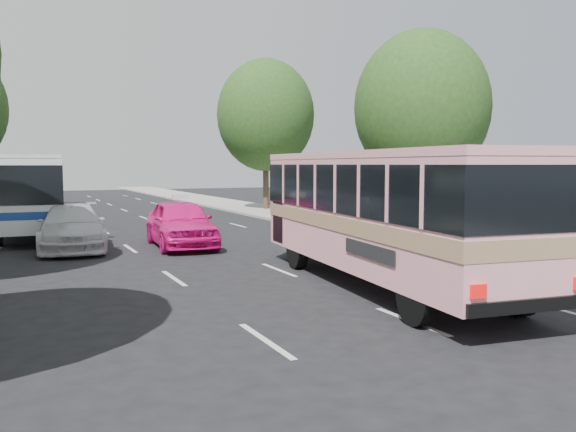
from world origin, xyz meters
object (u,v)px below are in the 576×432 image
pink_taxi (181,223)px  white_pickup (72,227)px  pink_bus (384,203)px  tour_coach_front (29,187)px

pink_taxi → white_pickup: bearing=170.0°
pink_taxi → white_pickup: (-3.52, 0.87, -0.07)m
pink_bus → pink_taxi: (-2.52, 8.83, -1.14)m
pink_bus → white_pickup: pink_bus is taller
pink_bus → white_pickup: (-6.05, 9.71, -1.22)m
pink_bus → tour_coach_front: bearing=121.1°
pink_taxi → tour_coach_front: (-4.65, 6.52, 1.10)m
pink_bus → tour_coach_front: (-7.17, 15.35, -0.04)m
pink_bus → pink_taxi: 9.26m
pink_bus → pink_taxi: pink_bus is taller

